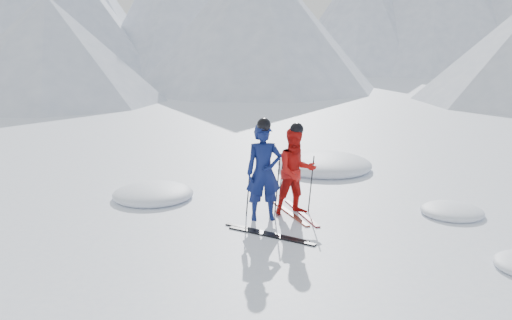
{
  "coord_description": "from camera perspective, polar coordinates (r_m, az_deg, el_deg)",
  "views": [
    {
      "loc": [
        -0.89,
        -9.55,
        3.43
      ],
      "look_at": [
        -1.75,
        0.5,
        1.1
      ],
      "focal_mm": 38.0,
      "sensor_mm": 36.0,
      "label": 1
    }
  ],
  "objects": [
    {
      "name": "pole_red_right",
      "position": [
        10.73,
        5.82,
        -2.53
      ],
      "size": [
        0.11,
        0.08,
        1.13
      ],
      "primitive_type": "cylinder",
      "rotation": [
        -0.05,
        0.08,
        0.0
      ],
      "color": "black",
      "rests_on": "ground"
    },
    {
      "name": "pole_red_left",
      "position": [
        10.83,
        2.64,
        -2.33
      ],
      "size": [
        0.11,
        0.09,
        1.13
      ],
      "primitive_type": "cylinder",
      "rotation": [
        0.06,
        0.08,
        0.0
      ],
      "color": "black",
      "rests_on": "ground"
    },
    {
      "name": "ski_worn_right",
      "position": [
        10.75,
        4.8,
        -5.57
      ],
      "size": [
        0.7,
        1.62,
        0.03
      ],
      "primitive_type": "cube",
      "rotation": [
        0.0,
        0.0,
        0.37
      ],
      "color": "black",
      "rests_on": "ground"
    },
    {
      "name": "ski_loose_a",
      "position": [
        9.68,
        1.05,
        -7.66
      ],
      "size": [
        1.55,
        0.87,
        0.03
      ],
      "primitive_type": "cube",
      "rotation": [
        0.0,
        0.0,
        1.09
      ],
      "color": "black",
      "rests_on": "ground"
    },
    {
      "name": "ski_worn_left",
      "position": [
        10.75,
        3.52,
        -5.54
      ],
      "size": [
        0.81,
        1.57,
        0.03
      ],
      "primitive_type": "cube",
      "rotation": [
        0.0,
        0.0,
        0.44
      ],
      "color": "black",
      "rests_on": "ground"
    },
    {
      "name": "skier_blue",
      "position": [
        10.16,
        0.82,
        -1.3
      ],
      "size": [
        0.75,
        0.58,
        1.84
      ],
      "primitive_type": "imported",
      "rotation": [
        0.0,
        0.0,
        0.23
      ],
      "color": "#0D184F",
      "rests_on": "ground"
    },
    {
      "name": "pole_blue_right",
      "position": [
        10.47,
        2.28,
        -2.62
      ],
      "size": [
        0.12,
        0.07,
        1.23
      ],
      "primitive_type": "cylinder",
      "rotation": [
        -0.04,
        0.08,
        0.0
      ],
      "color": "black",
      "rests_on": "ground"
    },
    {
      "name": "skier_red",
      "position": [
        10.51,
        4.23,
        -1.23
      ],
      "size": [
        1.01,
        0.92,
        1.7
      ],
      "primitive_type": "imported",
      "rotation": [
        0.0,
        0.0,
        0.41
      ],
      "color": "red",
      "rests_on": "ground"
    },
    {
      "name": "ground",
      "position": [
        10.19,
        9.69,
        -6.86
      ],
      "size": [
        160.0,
        160.0,
        0.0
      ],
      "primitive_type": "plane",
      "color": "white",
      "rests_on": "ground"
    },
    {
      "name": "pole_blue_left",
      "position": [
        10.41,
        -0.78,
        -2.7
      ],
      "size": [
        0.12,
        0.09,
        1.23
      ],
      "primitive_type": "cylinder",
      "rotation": [
        0.05,
        0.08,
        0.0
      ],
      "color": "black",
      "rests_on": "ground"
    },
    {
      "name": "snow_lumps",
      "position": [
        13.11,
        5.21,
        -2.21
      ],
      "size": [
        8.08,
        7.79,
        0.54
      ],
      "color": "white",
      "rests_on": "ground"
    },
    {
      "name": "ski_loose_b",
      "position": [
        9.53,
        1.59,
        -7.99
      ],
      "size": [
        1.57,
        0.82,
        0.03
      ],
      "primitive_type": "cube",
      "rotation": [
        0.0,
        0.0,
        1.12
      ],
      "color": "black",
      "rests_on": "ground"
    }
  ]
}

